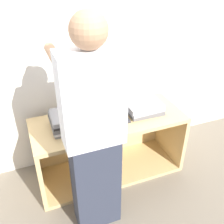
{
  "coord_description": "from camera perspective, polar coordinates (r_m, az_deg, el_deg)",
  "views": [
    {
      "loc": [
        -0.68,
        -1.55,
        1.9
      ],
      "look_at": [
        0.0,
        0.19,
        0.74
      ],
      "focal_mm": 42.0,
      "sensor_mm": 36.0,
      "label": 1
    }
  ],
  "objects": [
    {
      "name": "laptop_stack_right",
      "position": [
        2.42,
        6.82,
        1.1
      ],
      "size": [
        0.34,
        0.28,
        0.1
      ],
      "color": "slate",
      "rests_on": "cart"
    },
    {
      "name": "cart",
      "position": [
        2.55,
        -1.19,
        -6.58
      ],
      "size": [
        1.37,
        0.54,
        0.62
      ],
      "color": "tan",
      "rests_on": "ground_plane"
    },
    {
      "name": "ground_plane",
      "position": [
        2.54,
        1.61,
        -16.44
      ],
      "size": [
        12.0,
        12.0,
        0.0
      ],
      "primitive_type": "plane",
      "color": "#756B5B"
    },
    {
      "name": "person",
      "position": [
        1.77,
        -4.08,
        -5.41
      ],
      "size": [
        0.4,
        0.53,
        1.65
      ],
      "color": "#2D3342",
      "rests_on": "ground_plane"
    },
    {
      "name": "laptop_stack_left",
      "position": [
        2.21,
        -9.12,
        -1.76
      ],
      "size": [
        0.33,
        0.28,
        0.14
      ],
      "color": "slate",
      "rests_on": "cart"
    },
    {
      "name": "laptop_open",
      "position": [
        2.34,
        -1.22,
        0.27
      ],
      "size": [
        0.31,
        0.35,
        0.26
      ],
      "color": "#333338",
      "rests_on": "cart"
    },
    {
      "name": "inventory_tag",
      "position": [
        2.11,
        -8.9,
        -0.99
      ],
      "size": [
        0.06,
        0.02,
        0.01
      ],
      "color": "red",
      "rests_on": "laptop_stack_left"
    },
    {
      "name": "wall_back",
      "position": [
        2.4,
        -4.09,
        14.87
      ],
      "size": [
        8.0,
        0.05,
        2.4
      ],
      "color": "silver",
      "rests_on": "ground_plane"
    }
  ]
}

